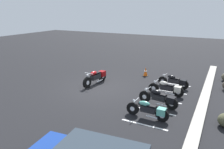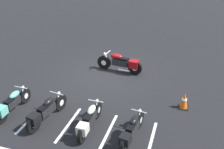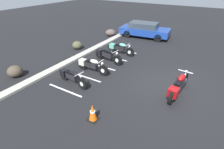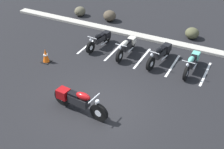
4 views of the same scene
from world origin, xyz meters
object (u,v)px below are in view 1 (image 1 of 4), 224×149
Objects in this scene: parked_bike_3 at (149,110)px; traffic_cone at (146,72)px; parked_bike_0 at (175,81)px; parked_bike_1 at (168,88)px; motorcycle_maroon_featured at (96,77)px; parked_bike_2 at (160,98)px.

parked_bike_3 is 6.70m from traffic_cone.
parked_bike_0 is 0.96× the size of parked_bike_1.
parked_bike_1 is 3.21m from parked_bike_3.
traffic_cone is at bearing 149.68° from motorcycle_maroon_featured.
motorcycle_maroon_featured reaches higher than parked_bike_3.
parked_bike_1 is at bearing 97.77° from motorcycle_maroon_featured.
motorcycle_maroon_featured reaches higher than traffic_cone.
motorcycle_maroon_featured is at bearing 27.03° from parked_bike_0.
traffic_cone is (-1.54, -2.48, -0.09)m from parked_bike_0.
parked_bike_1 is 1.70m from parked_bike_2.
parked_bike_3 is (4.74, -0.14, 0.01)m from parked_bike_0.
parked_bike_1 is (-0.16, 4.76, -0.07)m from motorcycle_maroon_featured.
parked_bike_2 is 3.10× the size of traffic_cone.
parked_bike_0 is 1.53m from parked_bike_1.
traffic_cone is (-6.28, -2.34, -0.10)m from parked_bike_3.
parked_bike_1 is at bearing 38.07° from traffic_cone.
motorcycle_maroon_featured reaches higher than parked_bike_0.
parked_bike_2 is 1.05× the size of parked_bike_3.
parked_bike_0 is 2.92m from traffic_cone.
parked_bike_1 reaches higher than parked_bike_3.
parked_bike_3 reaches higher than traffic_cone.
motorcycle_maroon_featured is at bearing 2.10° from parked_bike_1.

